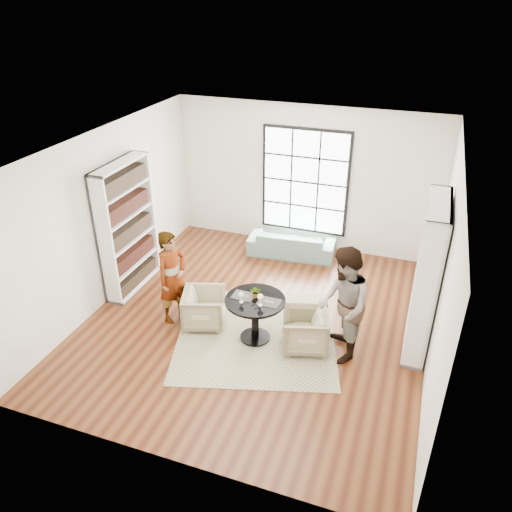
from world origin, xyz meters
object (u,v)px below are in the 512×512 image
at_px(person_right, 343,305).
at_px(wine_glass_right, 260,297).
at_px(armchair_right, 305,330).
at_px(wine_glass_left, 241,295).
at_px(pedestal_table, 255,310).
at_px(sofa, 291,243).
at_px(person_left, 172,277).
at_px(armchair_left, 204,308).
at_px(flower_centerpiece, 256,292).

bearing_deg(person_right, wine_glass_right, -101.21).
bearing_deg(armchair_right, wine_glass_left, -94.38).
relative_size(armchair_right, wine_glass_left, 3.95).
distance_m(armchair_right, wine_glass_right, 0.90).
xyz_separation_m(pedestal_table, person_right, (1.34, 0.06, 0.36)).
distance_m(sofa, person_left, 3.13).
bearing_deg(wine_glass_right, sofa, 96.75).
relative_size(person_right, wine_glass_right, 9.06).
relative_size(armchair_left, person_left, 0.42).
bearing_deg(person_left, flower_centerpiece, -73.31).
relative_size(armchair_right, wine_glass_right, 3.51).
distance_m(armchair_right, wine_glass_left, 1.14).
distance_m(sofa, armchair_left, 2.91).
height_order(armchair_left, person_left, person_left).
bearing_deg(person_right, armchair_right, -109.94).
height_order(sofa, person_left, person_left).
distance_m(person_left, wine_glass_right, 1.62).
relative_size(person_left, person_right, 0.89).
bearing_deg(sofa, wine_glass_left, 86.07).
bearing_deg(flower_centerpiece, wine_glass_right, -53.24).
bearing_deg(flower_centerpiece, person_left, 178.96).
relative_size(pedestal_table, flower_centerpiece, 4.93).
xyz_separation_m(armchair_right, wine_glass_left, (-0.97, -0.20, 0.56)).
distance_m(pedestal_table, armchair_left, 0.96).
relative_size(person_right, wine_glass_left, 10.22).
relative_size(pedestal_table, sofa, 0.53).
xyz_separation_m(armchair_right, person_left, (-2.27, 0.03, 0.49)).
xyz_separation_m(wine_glass_left, flower_centerpiece, (0.16, 0.21, -0.03)).
distance_m(person_right, wine_glass_right, 1.23).
distance_m(person_left, wine_glass_left, 1.32).
xyz_separation_m(armchair_right, person_right, (0.55, 0.00, 0.59)).
bearing_deg(flower_centerpiece, person_right, -0.10).
height_order(person_right, wine_glass_right, person_right).
xyz_separation_m(armchair_left, wine_glass_left, (0.75, -0.23, 0.57)).
distance_m(person_right, flower_centerpiece, 1.36).
bearing_deg(wine_glass_right, armchair_left, 168.43).
bearing_deg(wine_glass_right, person_left, 172.34).
bearing_deg(wine_glass_left, flower_centerpiece, 51.93).
relative_size(person_right, flower_centerpiece, 9.51).
bearing_deg(pedestal_table, person_left, 176.48).
height_order(person_left, wine_glass_right, person_left).
xyz_separation_m(armchair_left, wine_glass_right, (1.05, -0.22, 0.58)).
bearing_deg(armchair_left, person_left, 72.26).
height_order(person_left, flower_centerpiece, person_left).
height_order(sofa, person_right, person_right).
bearing_deg(flower_centerpiece, sofa, 94.39).
xyz_separation_m(wine_glass_left, wine_glass_right, (0.30, 0.02, 0.02)).
distance_m(pedestal_table, person_left, 1.50).
xyz_separation_m(person_left, wine_glass_right, (1.60, -0.22, 0.09)).
height_order(sofa, flower_centerpiece, flower_centerpiece).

